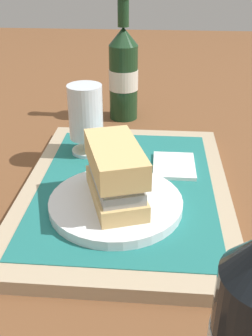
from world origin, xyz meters
TOP-DOWN VIEW (x-y plane):
  - ground_plane at (0.00, 0.00)m, footprint 3.00×3.00m
  - tray at (0.00, 0.00)m, footprint 0.44×0.32m
  - placemat at (0.00, 0.00)m, footprint 0.38×0.27m
  - plate at (-0.07, 0.01)m, footprint 0.19×0.19m
  - sandwich at (-0.06, 0.01)m, footprint 0.14×0.10m
  - beer_glass at (0.11, 0.08)m, footprint 0.06×0.06m
  - napkin_folded at (0.06, -0.08)m, footprint 0.09×0.07m
  - beer_bottle at (0.34, 0.03)m, footprint 0.07×0.07m

SIDE VIEW (x-z plane):
  - ground_plane at x=0.00m, z-range 0.00..0.00m
  - tray at x=0.00m, z-range 0.00..0.02m
  - placemat at x=0.00m, z-range 0.02..0.02m
  - napkin_folded at x=0.06m, z-range 0.02..0.03m
  - plate at x=-0.07m, z-range 0.02..0.04m
  - sandwich at x=-0.06m, z-range 0.04..0.12m
  - beer_glass at x=0.11m, z-range 0.03..0.15m
  - beer_bottle at x=0.34m, z-range -0.03..0.24m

